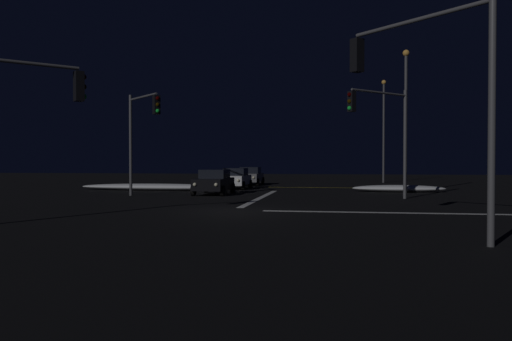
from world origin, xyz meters
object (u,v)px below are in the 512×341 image
traffic_signal_se (426,78)px  sedan_gray (250,176)px  sedan_black (214,182)px  sedan_white (235,178)px  traffic_signal_ne (383,122)px  traffic_signal_nw (141,125)px  streetlamp_right_near (406,111)px  streetlamp_right_far (384,124)px

traffic_signal_se → sedan_gray: bearing=108.6°
sedan_black → sedan_white: (0.06, 6.55, 0.00)m
sedan_black → traffic_signal_ne: traffic_signal_ne is taller
traffic_signal_nw → traffic_signal_se: bearing=-45.0°
traffic_signal_nw → traffic_signal_ne: bearing=-0.8°
sedan_gray → streetlamp_right_near: size_ratio=0.46×
sedan_gray → traffic_signal_nw: bearing=-103.5°
traffic_signal_nw → streetlamp_right_far: (15.78, 22.32, 1.45)m
traffic_signal_se → streetlamp_right_far: (2.04, 36.07, 1.24)m
streetlamp_right_far → streetlamp_right_near: bearing=-90.0°
sedan_white → traffic_signal_ne: size_ratio=0.71×
sedan_gray → streetlamp_right_far: bearing=28.5°
traffic_signal_se → traffic_signal_ne: traffic_signal_se is taller
traffic_signal_ne → traffic_signal_nw: traffic_signal_nw is taller
traffic_signal_ne → traffic_signal_nw: (-13.76, 0.20, 0.00)m
sedan_white → streetlamp_right_near: streetlamp_right_near is taller
traffic_signal_nw → streetlamp_right_near: 17.04m
traffic_signal_se → traffic_signal_nw: bearing=135.0°
streetlamp_right_far → traffic_signal_nw: bearing=-125.3°
sedan_white → traffic_signal_ne: bearing=-44.1°
sedan_gray → traffic_signal_se: bearing=-71.4°
traffic_signal_ne → traffic_signal_nw: size_ratio=0.99×
sedan_black → traffic_signal_ne: size_ratio=0.71×
sedan_gray → streetlamp_right_far: (11.99, 6.52, 4.87)m
streetlamp_right_near → sedan_black: bearing=-164.8°
traffic_signal_nw → sedan_gray: bearing=76.5°
traffic_signal_ne → streetlamp_right_near: bearing=72.8°
traffic_signal_se → streetlamp_right_far: 36.15m
sedan_white → traffic_signal_nw: size_ratio=0.71×
traffic_signal_ne → streetlamp_right_near: streetlamp_right_near is taller
traffic_signal_ne → streetlamp_right_near: size_ratio=0.64×
sedan_white → streetlamp_right_near: 13.34m
sedan_gray → traffic_signal_nw: 16.60m
sedan_gray → traffic_signal_nw: (-3.79, -15.80, 3.41)m
sedan_white → traffic_signal_se: (10.06, -23.32, 3.63)m
sedan_gray → traffic_signal_ne: traffic_signal_ne is taller
sedan_gray → traffic_signal_nw: traffic_signal_nw is taller
sedan_white → streetlamp_right_far: (12.09, 12.75, 4.87)m
traffic_signal_se → traffic_signal_nw: (-13.75, 13.75, -0.21)m
sedan_black → traffic_signal_nw: traffic_signal_nw is taller
traffic_signal_nw → sedan_black: bearing=39.8°
sedan_white → streetlamp_right_near: size_ratio=0.46×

